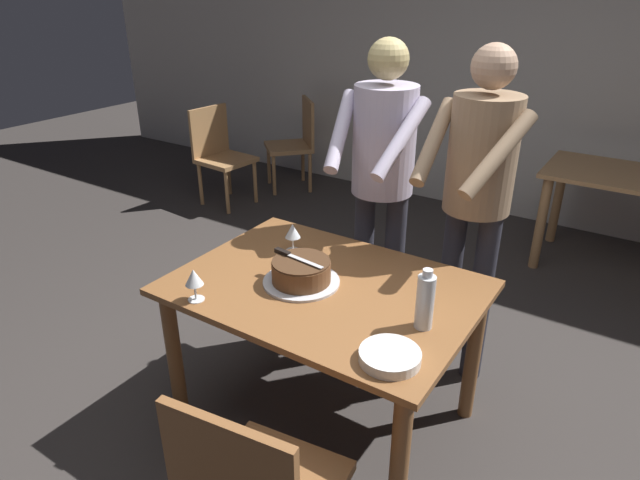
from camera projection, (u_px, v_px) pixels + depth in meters
ground_plane at (324, 415)px, 2.73m from camera, size 14.00×14.00×0.00m
back_wall at (532, 61)px, 4.53m from camera, size 10.00×0.12×2.70m
main_dining_table at (325, 308)px, 2.46m from camera, size 1.31×0.94×0.75m
cake_on_platter at (301, 273)px, 2.40m from camera, size 0.34×0.34×0.11m
cake_knife at (289, 255)px, 2.41m from camera, size 0.27×0.05×0.02m
plate_stack at (390, 356)px, 1.92m from camera, size 0.22×0.22×0.04m
wine_glass_near at (194, 278)px, 2.25m from camera, size 0.08×0.08×0.14m
wine_glass_far at (293, 232)px, 2.66m from camera, size 0.08×0.08×0.14m
water_bottle at (425, 301)px, 2.07m from camera, size 0.07×0.07×0.25m
person_cutting_cake at (382, 169)px, 2.83m from camera, size 0.47×0.56×1.72m
person_standing_beside at (477, 186)px, 2.61m from camera, size 0.46×0.57×1.72m
background_table at (618, 195)px, 3.89m from camera, size 1.00×0.70×0.74m
background_chair_2 at (296, 141)px, 5.51m from camera, size 0.62×0.62×0.90m
background_chair_3 at (220, 152)px, 5.14m from camera, size 0.48×0.48×0.90m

